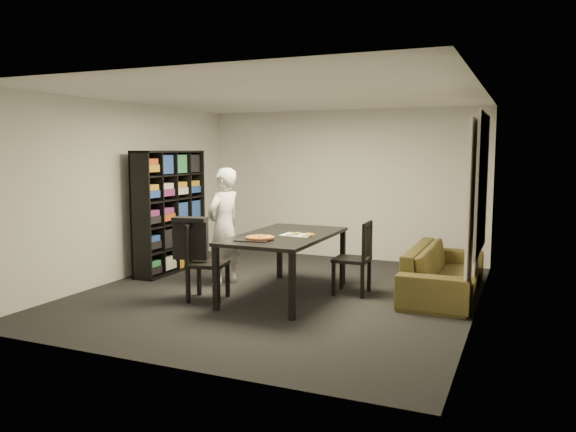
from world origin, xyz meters
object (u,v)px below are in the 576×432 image
at_px(bookshelf, 170,211).
at_px(pepperoni_pizza, 260,238).
at_px(sofa, 444,271).
at_px(chair_left, 201,256).
at_px(person, 224,227).
at_px(dining_table, 285,240).
at_px(chair_right, 359,253).
at_px(baking_tray, 254,240).

relative_size(bookshelf, pepperoni_pizza, 5.43).
height_order(pepperoni_pizza, sofa, pepperoni_pizza).
relative_size(chair_left, person, 0.59).
height_order(bookshelf, chair_left, bookshelf).
bearing_deg(bookshelf, person, -20.50).
height_order(dining_table, chair_left, chair_left).
distance_m(dining_table, sofa, 2.15).
height_order(chair_left, chair_right, chair_left).
distance_m(chair_left, person, 0.89).
relative_size(chair_right, person, 0.59).
height_order(chair_right, baking_tray, chair_right).
distance_m(dining_table, chair_right, 1.00).
height_order(chair_left, person, person).
distance_m(dining_table, baking_tray, 0.60).
height_order(dining_table, pepperoni_pizza, pepperoni_pizza).
xyz_separation_m(bookshelf, person, (1.23, -0.46, -0.12)).
relative_size(person, baking_tray, 4.15).
relative_size(person, pepperoni_pizza, 4.75).
distance_m(bookshelf, chair_left, 1.92).
bearing_deg(sofa, baking_tray, 125.89).
distance_m(pepperoni_pizza, sofa, 2.52).
xyz_separation_m(bookshelf, baking_tray, (2.12, -1.30, -0.12)).
bearing_deg(baking_tray, chair_left, -179.83).
bearing_deg(dining_table, chair_right, 29.41).
xyz_separation_m(pepperoni_pizza, sofa, (2.00, 1.44, -0.53)).
bearing_deg(chair_right, bookshelf, -96.44).
relative_size(chair_right, sofa, 0.45).
xyz_separation_m(bookshelf, sofa, (4.18, 0.20, -0.63)).
bearing_deg(sofa, chair_left, 117.95).
distance_m(person, pepperoni_pizza, 1.23).
xyz_separation_m(chair_left, person, (-0.14, 0.84, 0.27)).
distance_m(chair_left, pepperoni_pizza, 0.86).
bearing_deg(bookshelf, pepperoni_pizza, -29.64).
bearing_deg(person, dining_table, 86.70).
xyz_separation_m(chair_left, baking_tray, (0.75, 0.00, 0.26)).
xyz_separation_m(chair_right, baking_tray, (-1.02, -1.06, 0.27)).
distance_m(chair_right, sofa, 1.16).
relative_size(pepperoni_pizza, sofa, 0.16).
bearing_deg(baking_tray, person, 136.79).
xyz_separation_m(dining_table, pepperoni_pizza, (-0.11, -0.52, 0.10)).
relative_size(dining_table, chair_right, 2.02).
bearing_deg(dining_table, pepperoni_pizza, -101.62).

